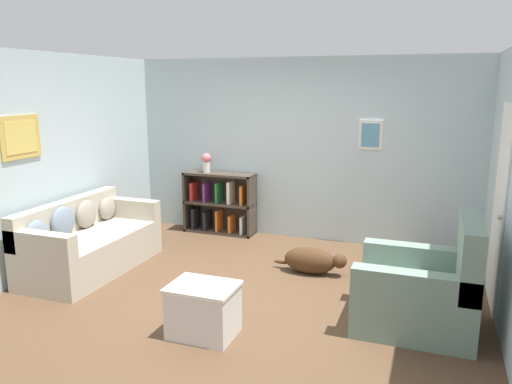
# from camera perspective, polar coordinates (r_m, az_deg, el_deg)

# --- Properties ---
(ground_plane) EXTENTS (14.00, 14.00, 0.00)m
(ground_plane) POSITION_cam_1_polar(r_m,az_deg,el_deg) (5.51, -1.45, -11.57)
(ground_plane) COLOR brown
(wall_back) EXTENTS (5.60, 0.13, 2.60)m
(wall_back) POSITION_cam_1_polar(r_m,az_deg,el_deg) (7.24, 5.05, 4.85)
(wall_back) COLOR silver
(wall_back) RESTS_ON ground_plane
(wall_left) EXTENTS (0.13, 5.00, 2.60)m
(wall_left) POSITION_cam_1_polar(r_m,az_deg,el_deg) (6.50, -22.98, 3.09)
(wall_left) COLOR silver
(wall_left) RESTS_ON ground_plane
(couch) EXTENTS (0.85, 1.80, 0.84)m
(couch) POSITION_cam_1_polar(r_m,az_deg,el_deg) (6.42, -18.62, -5.59)
(couch) COLOR #B7AD99
(couch) RESTS_ON ground_plane
(bookshelf) EXTENTS (1.09, 0.32, 0.92)m
(bookshelf) POSITION_cam_1_polar(r_m,az_deg,el_deg) (7.60, -4.18, -1.36)
(bookshelf) COLOR #42382D
(bookshelf) RESTS_ON ground_plane
(recliner_chair) EXTENTS (1.06, 0.95, 1.06)m
(recliner_chair) POSITION_cam_1_polar(r_m,az_deg,el_deg) (4.95, 18.55, -10.65)
(recliner_chair) COLOR gray
(recliner_chair) RESTS_ON ground_plane
(coffee_table) EXTENTS (0.60, 0.46, 0.48)m
(coffee_table) POSITION_cam_1_polar(r_m,az_deg,el_deg) (4.61, -6.04, -13.12)
(coffee_table) COLOR silver
(coffee_table) RESTS_ON ground_plane
(dog) EXTENTS (0.91, 0.29, 0.32)m
(dog) POSITION_cam_1_polar(r_m,az_deg,el_deg) (6.05, 6.41, -7.77)
(dog) COLOR #472D19
(dog) RESTS_ON ground_plane
(vase) EXTENTS (0.14, 0.14, 0.29)m
(vase) POSITION_cam_1_polar(r_m,az_deg,el_deg) (7.54, -5.69, 3.48)
(vase) COLOR silver
(vase) RESTS_ON bookshelf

